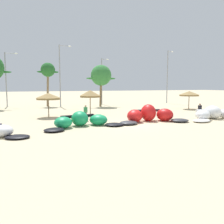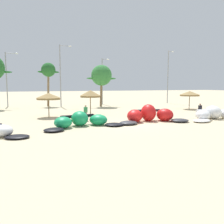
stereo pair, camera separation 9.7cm
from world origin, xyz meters
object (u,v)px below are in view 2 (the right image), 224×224
beach_umbrella_middle (90,94)px  palm_center_left (102,76)px  lamppost_west (8,76)px  lamppost_east_center (103,79)px  palm_left_of_gap (48,71)px  beach_umbrella_near_palms (190,94)px  kite_left (81,121)px  person_near_kites (200,111)px  person_by_umbrellas (86,113)px  kite_left_of_center (150,115)px  lamppost_west_center (61,73)px  beach_umbrella_near_van (48,96)px  lamppost_east (168,75)px  kite_center (216,114)px

beach_umbrella_middle → palm_center_left: size_ratio=0.43×
lamppost_west → lamppost_east_center: size_ratio=1.06×
palm_left_of_gap → beach_umbrella_near_palms: bearing=-33.9°
kite_left → person_near_kites: size_ratio=4.62×
kite_left → beach_umbrella_middle: size_ratio=2.45×
lamppost_west → person_by_umbrellas: bearing=-68.8°
kite_left_of_center → person_by_umbrellas: (-5.86, 3.01, 0.16)m
kite_left_of_center → palm_left_of_gap: bearing=108.5°
palm_left_of_gap → palm_center_left: size_ratio=1.06×
lamppost_west_center → palm_left_of_gap: bearing=134.3°
beach_umbrella_near_van → beach_umbrella_near_palms: 21.31m
palm_center_left → lamppost_west_center: size_ratio=0.68×
beach_umbrella_near_van → person_near_kites: size_ratio=1.71×
kite_left → palm_center_left: bearing=65.8°
beach_umbrella_near_palms → kite_left: bearing=-154.9°
beach_umbrella_near_van → lamppost_west_center: size_ratio=0.27×
kite_left → lamppost_east: lamppost_east is taller
beach_umbrella_near_palms → lamppost_east: size_ratio=0.29×
lamppost_east → palm_center_left: bearing=-170.7°
palm_center_left → lamppost_east: bearing=9.3°
person_near_kites → lamppost_east: size_ratio=0.15×
palm_left_of_gap → lamppost_east: 23.56m
beach_umbrella_middle → lamppost_west: (-9.90, 16.17, 2.58)m
kite_left_of_center → beach_umbrella_middle: size_ratio=2.47×
beach_umbrella_near_van → lamppost_west: size_ratio=0.30×
kite_left_of_center → kite_center: bearing=-8.7°
person_by_umbrellas → palm_center_left: 16.91m
kite_center → lamppost_west: lamppost_west is taller
beach_umbrella_near_van → palm_left_of_gap: bearing=83.2°
kite_left → beach_umbrella_middle: 8.67m
beach_umbrella_near_palms → lamppost_east: lamppost_east is taller
person_near_kites → lamppost_west: (-20.54, 23.41, 4.37)m
lamppost_east_center → kite_center: bearing=-78.6°
beach_umbrella_middle → palm_left_of_gap: (-3.32, 14.35, 3.53)m
lamppost_west_center → lamppost_east: bearing=0.8°
lamppost_east_center → kite_left: bearing=-113.7°
lamppost_east → lamppost_east_center: bearing=171.9°
kite_left → palm_center_left: size_ratio=1.06×
palm_left_of_gap → person_near_kites: bearing=-57.1°
kite_left_of_center → beach_umbrella_near_van: beach_umbrella_near_van is taller
kite_left_of_center → lamppost_west_center: 21.35m
beach_umbrella_middle → person_by_umbrellas: 5.25m
person_by_umbrellas → lamppost_east: lamppost_east is taller
beach_umbrella_middle → lamppost_east: bearing=32.2°
beach_umbrella_near_van → lamppost_west_center: lamppost_west_center is taller
person_near_kites → palm_left_of_gap: bearing=122.9°
palm_left_of_gap → palm_center_left: (8.31, -4.11, -0.86)m
beach_umbrella_middle → palm_center_left: 11.69m
beach_umbrella_near_van → lamppost_west_center: (3.63, 12.78, 3.38)m
lamppost_west → beach_umbrella_middle: bearing=-58.5°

